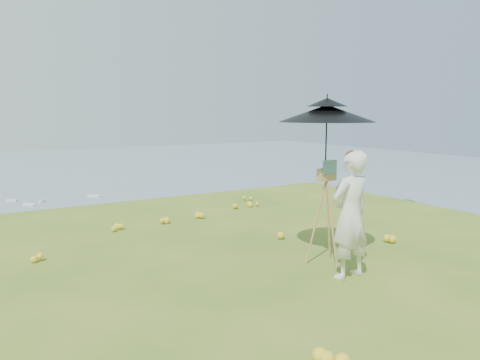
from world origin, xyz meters
TOP-DOWN VIEW (x-y plane):
  - ground at (0.00, 0.00)m, footprint 14.00×14.00m
  - slope_trees at (0.00, 35.00)m, footprint 110.00×50.00m
  - wildflowers at (0.00, 0.25)m, footprint 10.00×10.50m
  - painter at (1.84, 0.21)m, footprint 0.65×0.45m
  - field_easel at (1.95, 0.81)m, footprint 0.58×0.58m
  - sun_umbrella at (1.95, 0.84)m, footprint 1.49×1.49m
  - painter_cap at (1.84, 0.21)m, footprint 0.19×0.23m

SIDE VIEW (x-z plane):
  - slope_trees at x=0.00m, z-range -18.00..-12.00m
  - ground at x=0.00m, z-range 0.00..0.00m
  - wildflowers at x=0.00m, z-range 0.00..0.12m
  - field_easel at x=1.95m, z-range 0.00..1.52m
  - painter at x=1.84m, z-range 0.00..1.71m
  - painter_cap at x=1.84m, z-range 1.61..1.71m
  - sun_umbrella at x=1.95m, z-range 1.25..2.44m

